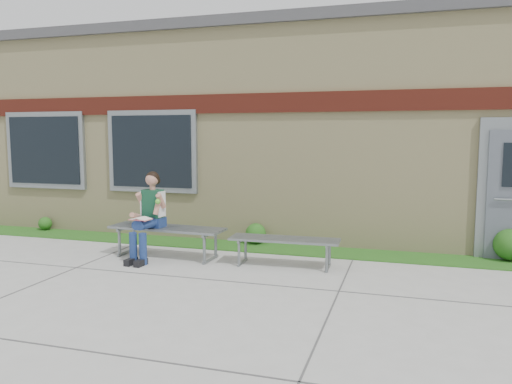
% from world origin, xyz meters
% --- Properties ---
extents(ground, '(80.00, 80.00, 0.00)m').
position_xyz_m(ground, '(0.00, 0.00, 0.00)').
color(ground, '#9E9E99').
rests_on(ground, ground).
extents(grass_strip, '(16.00, 0.80, 0.02)m').
position_xyz_m(grass_strip, '(0.00, 2.60, 0.01)').
color(grass_strip, '#1B4A13').
rests_on(grass_strip, ground).
extents(school_building, '(16.20, 6.22, 4.20)m').
position_xyz_m(school_building, '(-0.00, 5.99, 2.10)').
color(school_building, beige).
rests_on(school_building, ground).
extents(bench_left, '(1.98, 0.63, 0.51)m').
position_xyz_m(bench_left, '(-1.98, 1.52, 0.39)').
color(bench_left, slate).
rests_on(bench_left, ground).
extents(bench_right, '(1.71, 0.54, 0.44)m').
position_xyz_m(bench_right, '(0.02, 1.52, 0.34)').
color(bench_right, slate).
rests_on(bench_right, ground).
extents(girl, '(0.49, 0.84, 1.43)m').
position_xyz_m(girl, '(-2.19, 1.31, 0.76)').
color(girl, navy).
rests_on(girl, ground).
extents(shrub_west, '(0.28, 0.28, 0.28)m').
position_xyz_m(shrub_west, '(-5.51, 2.85, 0.16)').
color(shrub_west, '#1B4A13').
rests_on(shrub_west, grass_strip).
extents(shrub_mid, '(0.38, 0.38, 0.38)m').
position_xyz_m(shrub_mid, '(-0.84, 2.85, 0.21)').
color(shrub_mid, '#1B4A13').
rests_on(shrub_mid, grass_strip).
extents(shrub_east, '(0.51, 0.51, 0.51)m').
position_xyz_m(shrub_east, '(3.42, 2.85, 0.27)').
color(shrub_east, '#1B4A13').
rests_on(shrub_east, grass_strip).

